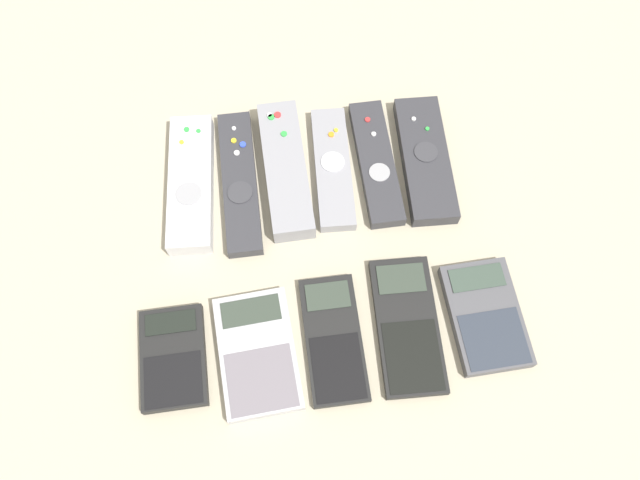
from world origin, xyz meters
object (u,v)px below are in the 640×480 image
remote_5 (425,159)px  calculator_2 (336,339)px  calculator_3 (407,325)px  calculator_4 (485,316)px  remote_1 (240,182)px  calculator_1 (258,353)px  remote_2 (285,169)px  remote_3 (333,168)px  remote_4 (376,163)px  calculator_0 (173,358)px  remote_0 (191,183)px

remote_5 → calculator_2: size_ratio=1.23×
calculator_3 → calculator_4: (0.09, -0.00, 0.00)m
remote_1 → calculator_1: 0.22m
calculator_2 → remote_2: bearing=98.7°
remote_5 → calculator_1: bearing=-133.9°
remote_3 → calculator_4: size_ratio=1.32×
calculator_3 → remote_2: bearing=120.4°
remote_4 → calculator_0: bearing=-140.9°
calculator_1 → remote_0: bearing=102.4°
remote_1 → remote_3: bearing=2.6°
remote_2 → calculator_1: size_ratio=1.32×
calculator_3 → remote_0: bearing=140.1°
remote_0 → remote_4: (0.23, 0.00, -0.00)m
calculator_1 → calculator_4: (0.26, 0.01, -0.00)m
remote_4 → calculator_4: remote_4 is taller
remote_1 → remote_4: same height
remote_0 → calculator_3: 0.31m
remote_0 → remote_1: (0.06, -0.00, -0.00)m
calculator_4 → remote_1: bearing=139.8°
remote_1 → remote_2: (0.06, 0.01, 0.01)m
remote_4 → remote_2: bearing=178.6°
calculator_1 → remote_4: bearing=49.5°
remote_1 → remote_4: 0.17m
remote_1 → calculator_0: size_ratio=1.74×
remote_4 → calculator_2: remote_4 is taller
calculator_0 → remote_3: bearing=45.7°
remote_3 → calculator_2: (-0.03, -0.22, -0.00)m
remote_0 → calculator_2: size_ratio=1.28×
remote_3 → calculator_4: remote_3 is taller
remote_3 → calculator_0: remote_3 is taller
remote_0 → remote_4: remote_0 is taller
remote_3 → calculator_1: 0.25m
remote_5 → calculator_3: 0.22m
remote_1 → remote_5: bearing=0.5°
calculator_2 → calculator_3: same height
remote_4 → remote_5: remote_5 is taller
remote_2 → calculator_4: remote_2 is taller
remote_4 → calculator_1: same height
calculator_4 → remote_5: bearing=95.7°
calculator_2 → calculator_4: 0.17m
remote_5 → calculator_4: 0.21m
remote_0 → calculator_3: (0.23, -0.21, -0.01)m
remote_3 → calculator_0: bearing=-130.7°
remote_4 → calculator_3: bearing=-90.4°
remote_2 → calculator_2: 0.22m
remote_4 → calculator_0: size_ratio=1.56×
remote_2 → remote_4: (0.11, -0.00, -0.01)m
remote_5 → remote_1: bearing=-177.1°
remote_3 → calculator_1: bearing=-114.0°
remote_1 → remote_3: (0.12, 0.01, 0.00)m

